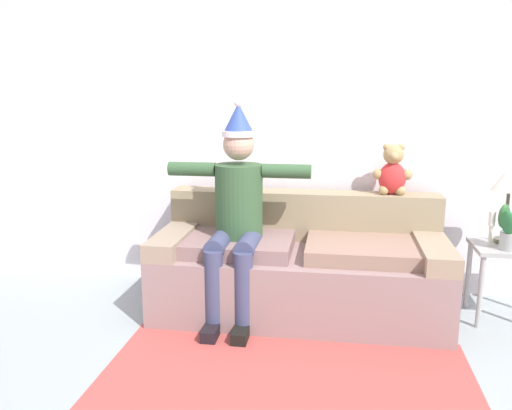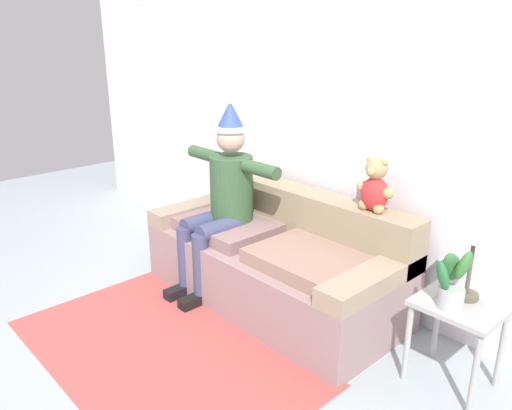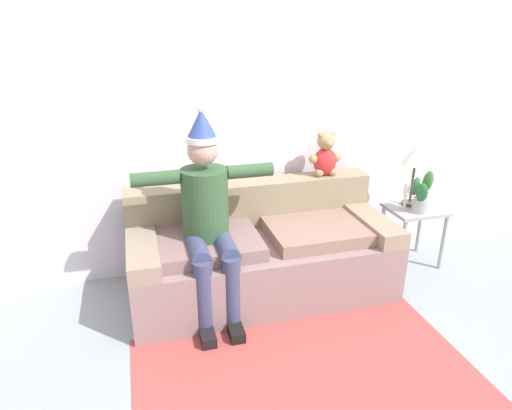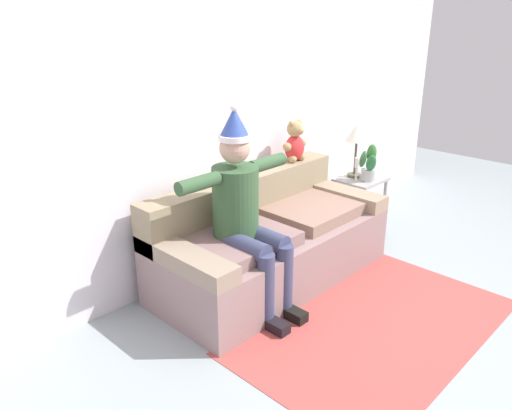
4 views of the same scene
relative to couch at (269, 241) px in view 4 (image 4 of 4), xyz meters
The scene contains 10 objects.
ground_plane 1.06m from the couch, 90.00° to the right, with size 10.00×10.00×0.00m, color #96A2A5.
back_wall 1.15m from the couch, 90.00° to the left, with size 7.00×0.10×2.70m, color silver.
couch is the anchor object (origin of this frame).
person_seated 0.65m from the couch, 159.69° to the right, with size 1.02×0.77×1.54m.
teddy_bear 0.98m from the couch, 23.75° to the left, with size 0.29×0.17×0.38m.
side_table 1.45m from the couch, ahead, with size 0.47×0.41×0.54m.
table_lamp 1.58m from the couch, ahead, with size 0.24×0.24×0.56m.
potted_plant 1.46m from the couch, ahead, with size 0.22×0.24×0.37m.
candle_tall 1.36m from the couch, ahead, with size 0.04×0.04×0.25m.
area_rug 1.10m from the couch, 90.00° to the right, with size 2.12×1.28×0.01m, color #B14844.
Camera 4 is at (-2.83, -1.57, 2.13)m, focal length 35.48 mm.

